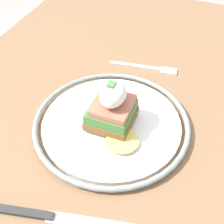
% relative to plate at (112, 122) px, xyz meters
% --- Properties ---
extents(dining_table, '(1.16, 0.65, 0.76)m').
position_rel_plate_xyz_m(dining_table, '(0.00, -0.06, -0.13)').
color(dining_table, '#846042').
rests_on(dining_table, ground_plane).
extents(plate, '(0.29, 0.29, 0.02)m').
position_rel_plate_xyz_m(plate, '(0.00, 0.00, 0.00)').
color(plate, white).
rests_on(plate, dining_table).
extents(sandwich, '(0.11, 0.10, 0.09)m').
position_rel_plate_xyz_m(sandwich, '(0.00, 0.00, 0.04)').
color(sandwich, brown).
rests_on(sandwich, plate).
extents(fork, '(0.04, 0.15, 0.00)m').
position_rel_plate_xyz_m(fork, '(-0.19, 0.01, -0.01)').
color(fork, silver).
rests_on(fork, dining_table).
extents(knife, '(0.06, 0.21, 0.01)m').
position_rel_plate_xyz_m(knife, '(0.20, -0.02, -0.01)').
color(knife, '#2D2D2D').
rests_on(knife, dining_table).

